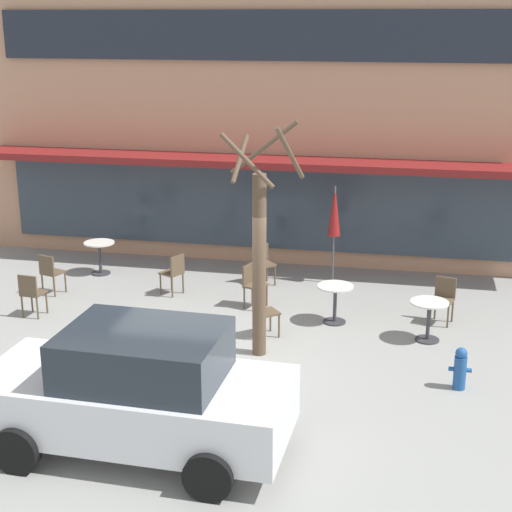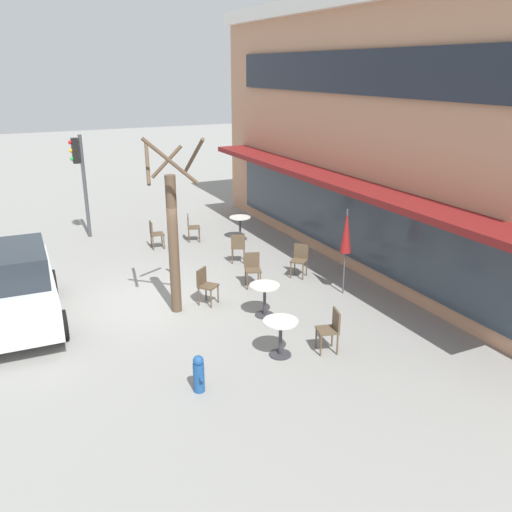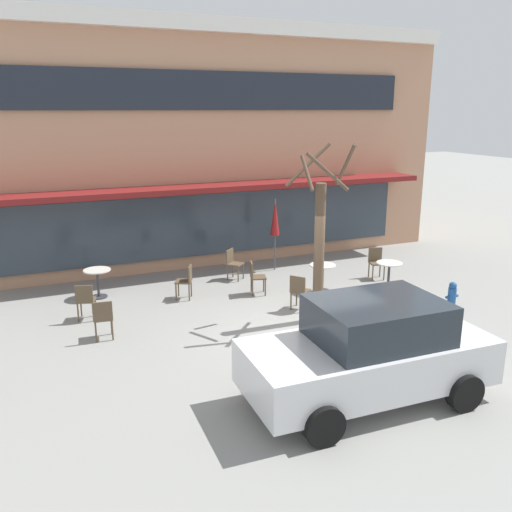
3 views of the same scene
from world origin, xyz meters
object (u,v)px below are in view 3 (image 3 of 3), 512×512
at_px(cafe_chair_2, 299,290).
at_px(street_tree, 320,242).
at_px(parked_sedan, 370,351).
at_px(cafe_chair_5, 186,279).
at_px(cafe_chair_0, 233,262).
at_px(cafe_chair_3, 85,299).
at_px(cafe_chair_1, 103,317).
at_px(cafe_chair_4, 376,261).
at_px(cafe_table_by_tree, 323,273).
at_px(fire_hydrant, 452,296).
at_px(cafe_table_streetside, 98,279).
at_px(cafe_table_near_wall, 389,271).
at_px(patio_umbrella_green_folded, 275,218).
at_px(cafe_chair_6, 255,275).

distance_m(cafe_chair_2, street_tree, 1.57).
height_order(cafe_chair_2, parked_sedan, parked_sedan).
xyz_separation_m(cafe_chair_2, cafe_chair_5, (-2.30, 1.89, 0.00)).
relative_size(cafe_chair_0, cafe_chair_3, 1.00).
xyz_separation_m(cafe_chair_1, street_tree, (4.76, -0.84, 1.37)).
bearing_deg(cafe_chair_4, cafe_chair_1, -170.38).
distance_m(cafe_chair_4, street_tree, 4.10).
relative_size(cafe_table_by_tree, parked_sedan, 0.18).
bearing_deg(cafe_chair_3, cafe_table_by_tree, -3.71).
relative_size(cafe_chair_2, fire_hydrant, 1.26).
height_order(parked_sedan, fire_hydrant, parked_sedan).
height_order(cafe_chair_4, parked_sedan, parked_sedan).
relative_size(cafe_chair_1, cafe_chair_5, 1.00).
xyz_separation_m(cafe_table_streetside, parked_sedan, (3.51, -7.12, 0.36)).
height_order(cafe_table_near_wall, cafe_chair_1, cafe_chair_1).
bearing_deg(cafe_chair_4, parked_sedan, -126.45).
height_order(cafe_table_streetside, cafe_table_by_tree, same).
bearing_deg(cafe_chair_5, parked_sedan, -77.01).
distance_m(cafe_chair_1, cafe_chair_2, 4.67).
bearing_deg(street_tree, cafe_table_by_tree, 56.77).
relative_size(cafe_chair_0, cafe_chair_2, 1.00).
bearing_deg(parked_sedan, cafe_chair_0, 87.61).
distance_m(patio_umbrella_green_folded, cafe_chair_6, 2.60).
xyz_separation_m(cafe_chair_1, cafe_chair_3, (-0.22, 1.29, 0.00)).
bearing_deg(cafe_chair_0, cafe_chair_6, -87.11).
distance_m(cafe_table_near_wall, parked_sedan, 6.08).
bearing_deg(cafe_chair_3, fire_hydrant, -18.66).
bearing_deg(patio_umbrella_green_folded, cafe_chair_1, -149.61).
height_order(cafe_table_near_wall, fire_hydrant, cafe_table_near_wall).
height_order(cafe_chair_4, fire_hydrant, cafe_chair_4).
bearing_deg(cafe_chair_0, cafe_chair_5, -147.89).
bearing_deg(cafe_chair_5, cafe_chair_1, -142.48).
height_order(cafe_table_near_wall, cafe_chair_0, cafe_chair_0).
xyz_separation_m(parked_sedan, street_tree, (0.98, 3.46, 1.02)).
height_order(cafe_chair_2, cafe_chair_3, same).
distance_m(cafe_chair_3, cafe_chair_4, 8.16).
xyz_separation_m(cafe_table_streetside, cafe_chair_4, (7.68, -1.48, 0.01)).
distance_m(cafe_table_by_tree, cafe_chair_0, 2.70).
relative_size(cafe_chair_6, parked_sedan, 0.21).
bearing_deg(cafe_table_by_tree, parked_sedan, -112.18).
height_order(cafe_chair_0, cafe_chair_3, same).
bearing_deg(cafe_chair_2, cafe_table_near_wall, 8.24).
xyz_separation_m(cafe_chair_4, fire_hydrant, (0.21, -2.88, -0.17)).
xyz_separation_m(cafe_chair_3, parked_sedan, (3.99, -5.59, 0.35)).
relative_size(cafe_chair_2, cafe_chair_4, 1.00).
distance_m(cafe_table_near_wall, cafe_chair_3, 7.93).
distance_m(cafe_chair_0, parked_sedan, 7.20).
bearing_deg(cafe_chair_0, cafe_chair_2, -78.70).
xyz_separation_m(cafe_chair_6, fire_hydrant, (4.00, -2.96, -0.17)).
relative_size(cafe_chair_0, cafe_chair_1, 1.00).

